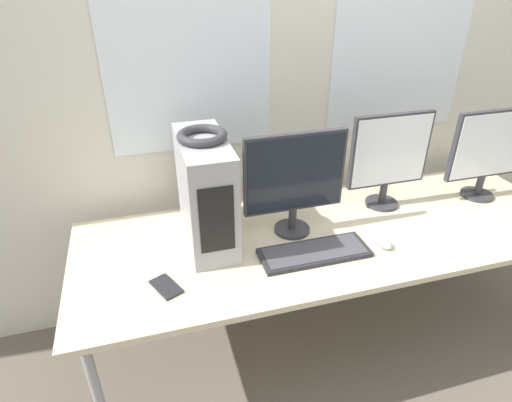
{
  "coord_description": "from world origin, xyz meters",
  "views": [
    {
      "loc": [
        -0.81,
        -1.09,
        1.83
      ],
      "look_at": [
        -0.38,
        0.41,
        0.94
      ],
      "focal_mm": 30.0,
      "sensor_mm": 36.0,
      "label": 1
    }
  ],
  "objects_px": {
    "monitor_right_far": "(490,149)",
    "headphones": "(202,136)",
    "cell_phone": "(166,287)",
    "mouse": "(385,243)",
    "keyboard": "(314,253)",
    "monitor_main": "(295,179)",
    "pc_tower": "(206,192)",
    "monitor_right_near": "(389,156)"
  },
  "relations": [
    {
      "from": "keyboard",
      "to": "cell_phone",
      "type": "distance_m",
      "value": 0.64
    },
    {
      "from": "pc_tower",
      "to": "monitor_main",
      "type": "bearing_deg",
      "value": -7.57
    },
    {
      "from": "headphones",
      "to": "monitor_main",
      "type": "relative_size",
      "value": 0.42
    },
    {
      "from": "monitor_main",
      "to": "monitor_right_near",
      "type": "distance_m",
      "value": 0.54
    },
    {
      "from": "monitor_right_near",
      "to": "cell_phone",
      "type": "distance_m",
      "value": 1.22
    },
    {
      "from": "cell_phone",
      "to": "monitor_right_near",
      "type": "bearing_deg",
      "value": -8.16
    },
    {
      "from": "pc_tower",
      "to": "headphones",
      "type": "distance_m",
      "value": 0.26
    },
    {
      "from": "keyboard",
      "to": "cell_phone",
      "type": "bearing_deg",
      "value": -176.62
    },
    {
      "from": "pc_tower",
      "to": "headphones",
      "type": "bearing_deg",
      "value": 90.0
    },
    {
      "from": "headphones",
      "to": "mouse",
      "type": "distance_m",
      "value": 0.92
    },
    {
      "from": "monitor_main",
      "to": "cell_phone",
      "type": "distance_m",
      "value": 0.71
    },
    {
      "from": "monitor_right_far",
      "to": "mouse",
      "type": "xyz_separation_m",
      "value": [
        -0.72,
        -0.27,
        -0.25
      ]
    },
    {
      "from": "monitor_right_near",
      "to": "mouse",
      "type": "relative_size",
      "value": 5.53
    },
    {
      "from": "monitor_main",
      "to": "headphones",
      "type": "bearing_deg",
      "value": 172.31
    },
    {
      "from": "monitor_main",
      "to": "cell_phone",
      "type": "height_order",
      "value": "monitor_main"
    },
    {
      "from": "pc_tower",
      "to": "mouse",
      "type": "distance_m",
      "value": 0.82
    },
    {
      "from": "monitor_main",
      "to": "mouse",
      "type": "xyz_separation_m",
      "value": [
        0.35,
        -0.23,
        -0.26
      ]
    },
    {
      "from": "monitor_main",
      "to": "keyboard",
      "type": "height_order",
      "value": "monitor_main"
    },
    {
      "from": "pc_tower",
      "to": "cell_phone",
      "type": "distance_m",
      "value": 0.43
    },
    {
      "from": "headphones",
      "to": "cell_phone",
      "type": "height_order",
      "value": "headphones"
    },
    {
      "from": "monitor_right_near",
      "to": "keyboard",
      "type": "relative_size",
      "value": 1.03
    },
    {
      "from": "monitor_right_near",
      "to": "pc_tower",
      "type": "bearing_deg",
      "value": -176.85
    },
    {
      "from": "monitor_right_near",
      "to": "keyboard",
      "type": "bearing_deg",
      "value": -148.96
    },
    {
      "from": "monitor_main",
      "to": "monitor_right_near",
      "type": "xyz_separation_m",
      "value": [
        0.53,
        0.1,
        -0.0
      ]
    },
    {
      "from": "monitor_main",
      "to": "keyboard",
      "type": "distance_m",
      "value": 0.33
    },
    {
      "from": "monitor_right_near",
      "to": "cell_phone",
      "type": "bearing_deg",
      "value": -163.34
    },
    {
      "from": "headphones",
      "to": "monitor_right_near",
      "type": "distance_m",
      "value": 0.94
    },
    {
      "from": "keyboard",
      "to": "cell_phone",
      "type": "height_order",
      "value": "keyboard"
    },
    {
      "from": "pc_tower",
      "to": "monitor_right_far",
      "type": "relative_size",
      "value": 1.0
    },
    {
      "from": "monitor_right_far",
      "to": "keyboard",
      "type": "relative_size",
      "value": 1.01
    },
    {
      "from": "monitor_right_far",
      "to": "headphones",
      "type": "bearing_deg",
      "value": 179.52
    },
    {
      "from": "headphones",
      "to": "monitor_right_far",
      "type": "relative_size",
      "value": 0.43
    },
    {
      "from": "pc_tower",
      "to": "headphones",
      "type": "relative_size",
      "value": 2.35
    },
    {
      "from": "cell_phone",
      "to": "monitor_right_far",
      "type": "bearing_deg",
      "value": -15.37
    },
    {
      "from": "pc_tower",
      "to": "monitor_main",
      "type": "height_order",
      "value": "monitor_main"
    },
    {
      "from": "headphones",
      "to": "mouse",
      "type": "xyz_separation_m",
      "value": [
        0.74,
        -0.28,
        -0.48
      ]
    },
    {
      "from": "headphones",
      "to": "monitor_right_near",
      "type": "height_order",
      "value": "headphones"
    },
    {
      "from": "monitor_main",
      "to": "monitor_right_near",
      "type": "bearing_deg",
      "value": 10.85
    },
    {
      "from": "cell_phone",
      "to": "keyboard",
      "type": "bearing_deg",
      "value": -21.44
    },
    {
      "from": "mouse",
      "to": "headphones",
      "type": "bearing_deg",
      "value": 158.93
    },
    {
      "from": "monitor_right_near",
      "to": "monitor_right_far",
      "type": "bearing_deg",
      "value": -6.56
    },
    {
      "from": "pc_tower",
      "to": "keyboard",
      "type": "relative_size",
      "value": 1.01
    }
  ]
}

